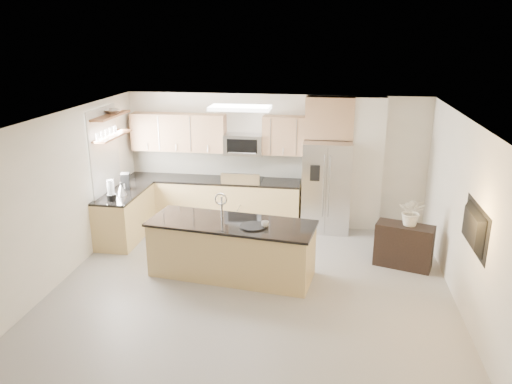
% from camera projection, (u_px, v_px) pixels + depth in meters
% --- Properties ---
extents(floor, '(6.50, 6.50, 0.00)m').
position_uv_depth(floor, '(249.00, 296.00, 7.43)').
color(floor, gray).
rests_on(floor, ground).
extents(ceiling, '(6.00, 6.50, 0.02)m').
position_uv_depth(ceiling, '(248.00, 123.00, 6.63)').
color(ceiling, silver).
rests_on(ceiling, wall_back).
extents(wall_back, '(6.00, 0.02, 2.60)m').
position_uv_depth(wall_back, '(275.00, 159.00, 10.09)').
color(wall_back, beige).
rests_on(wall_back, floor).
extents(wall_front, '(6.00, 0.02, 2.60)m').
position_uv_depth(wall_front, '(183.00, 355.00, 3.97)').
color(wall_front, beige).
rests_on(wall_front, floor).
extents(wall_left, '(0.02, 6.50, 2.60)m').
position_uv_depth(wall_left, '(51.00, 204.00, 7.45)').
color(wall_left, beige).
rests_on(wall_left, floor).
extents(wall_right, '(0.02, 6.50, 2.60)m').
position_uv_depth(wall_right, '(472.00, 226.00, 6.60)').
color(wall_right, beige).
rests_on(wall_right, floor).
extents(back_counter, '(3.55, 0.66, 1.44)m').
position_uv_depth(back_counter, '(213.00, 200.00, 10.21)').
color(back_counter, tan).
rests_on(back_counter, floor).
extents(left_counter, '(0.66, 1.50, 0.92)m').
position_uv_depth(left_counter, '(125.00, 215.00, 9.40)').
color(left_counter, tan).
rests_on(left_counter, floor).
extents(range, '(0.76, 0.64, 1.14)m').
position_uv_depth(range, '(243.00, 201.00, 10.12)').
color(range, black).
rests_on(range, floor).
extents(upper_cabinets, '(3.50, 0.33, 0.75)m').
position_uv_depth(upper_cabinets, '(209.00, 133.00, 9.96)').
color(upper_cabinets, '#A67A5A').
rests_on(upper_cabinets, wall_back).
extents(microwave, '(0.76, 0.40, 0.40)m').
position_uv_depth(microwave, '(244.00, 144.00, 9.88)').
color(microwave, '#BDBDBF').
rests_on(microwave, upper_cabinets).
extents(refrigerator, '(0.92, 0.78, 1.78)m').
position_uv_depth(refrigerator, '(326.00, 186.00, 9.71)').
color(refrigerator, '#BDBDBF').
rests_on(refrigerator, floor).
extents(partition_column, '(0.60, 0.30, 2.60)m').
position_uv_depth(partition_column, '(367.00, 164.00, 9.69)').
color(partition_column, silver).
rests_on(partition_column, floor).
extents(window, '(0.04, 1.15, 1.65)m').
position_uv_depth(window, '(104.00, 153.00, 9.08)').
color(window, white).
rests_on(window, wall_left).
extents(shelf_lower, '(0.30, 1.20, 0.04)m').
position_uv_depth(shelf_lower, '(112.00, 136.00, 9.07)').
color(shelf_lower, brown).
rests_on(shelf_lower, wall_left).
extents(shelf_upper, '(0.30, 1.20, 0.04)m').
position_uv_depth(shelf_upper, '(110.00, 116.00, 8.95)').
color(shelf_upper, brown).
rests_on(shelf_upper, wall_left).
extents(ceiling_fixture, '(1.00, 0.50, 0.06)m').
position_uv_depth(ceiling_fixture, '(240.00, 108.00, 8.21)').
color(ceiling_fixture, white).
rests_on(ceiling_fixture, ceiling).
extents(island, '(2.72, 1.28, 1.33)m').
position_uv_depth(island, '(232.00, 249.00, 7.96)').
color(island, tan).
rests_on(island, floor).
extents(credenza, '(0.99, 0.64, 0.74)m').
position_uv_depth(credenza, '(404.00, 246.00, 8.28)').
color(credenza, black).
rests_on(credenza, floor).
extents(cup, '(0.15, 0.15, 0.09)m').
position_uv_depth(cup, '(265.00, 224.00, 7.62)').
color(cup, silver).
rests_on(cup, island).
extents(platter, '(0.48, 0.48, 0.02)m').
position_uv_depth(platter, '(253.00, 226.00, 7.63)').
color(platter, black).
rests_on(platter, island).
extents(blender, '(0.16, 0.16, 0.37)m').
position_uv_depth(blender, '(111.00, 192.00, 8.75)').
color(blender, black).
rests_on(blender, left_counter).
extents(kettle, '(0.19, 0.19, 0.24)m').
position_uv_depth(kettle, '(121.00, 190.00, 9.05)').
color(kettle, '#BDBDBF').
rests_on(kettle, left_counter).
extents(coffee_maker, '(0.21, 0.23, 0.30)m').
position_uv_depth(coffee_maker, '(125.00, 182.00, 9.39)').
color(coffee_maker, black).
rests_on(coffee_maker, left_counter).
extents(bowl, '(0.51, 0.51, 0.09)m').
position_uv_depth(bowl, '(112.00, 111.00, 9.05)').
color(bowl, '#BDBDBF').
rests_on(bowl, shelf_upper).
extents(flower_vase, '(0.73, 0.66, 0.73)m').
position_uv_depth(flower_vase, '(413.00, 204.00, 8.05)').
color(flower_vase, silver).
rests_on(flower_vase, credenza).
extents(television, '(0.14, 1.08, 0.62)m').
position_uv_depth(television, '(469.00, 228.00, 6.41)').
color(television, black).
rests_on(television, wall_right).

